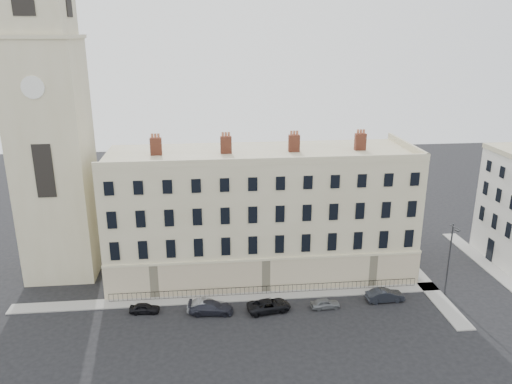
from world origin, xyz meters
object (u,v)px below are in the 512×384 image
(car_b, at_px, (207,306))
(streetlamp, at_px, (450,256))
(car_a, at_px, (145,308))
(car_c, at_px, (211,307))
(car_f, at_px, (385,295))
(car_e, at_px, (325,303))
(car_d, at_px, (269,306))

(car_b, relative_size, streetlamp, 0.48)
(car_a, distance_m, car_b, 6.61)
(car_a, bearing_deg, car_c, -92.43)
(car_c, height_order, streetlamp, streetlamp)
(car_c, xyz_separation_m, streetlamp, (26.50, 1.14, 4.07))
(car_f, xyz_separation_m, streetlamp, (7.30, 0.62, 4.07))
(car_e, relative_size, streetlamp, 0.37)
(car_a, relative_size, car_d, 0.68)
(car_a, height_order, car_e, car_e)
(car_c, bearing_deg, car_a, 88.08)
(car_c, bearing_deg, car_b, 62.14)
(car_f, height_order, streetlamp, streetlamp)
(car_b, height_order, car_f, car_f)
(car_d, bearing_deg, car_f, -96.75)
(car_c, relative_size, streetlamp, 0.55)
(car_a, xyz_separation_m, car_d, (13.18, -1.06, 0.11))
(car_c, relative_size, car_e, 1.48)
(car_a, distance_m, car_d, 13.22)
(streetlamp, bearing_deg, car_e, 172.92)
(car_e, bearing_deg, car_d, 85.59)
(car_c, relative_size, car_f, 1.13)
(car_a, relative_size, car_c, 0.67)
(car_e, height_order, car_f, car_f)
(car_a, relative_size, car_e, 0.99)
(car_b, height_order, car_c, car_c)
(car_a, height_order, car_c, car_c)
(car_d, xyz_separation_m, car_e, (6.12, -0.05, -0.11))
(car_f, bearing_deg, car_c, 89.02)
(car_b, relative_size, car_d, 0.89)
(car_c, bearing_deg, car_e, -86.22)
(car_b, relative_size, car_c, 0.87)
(car_c, distance_m, car_e, 12.27)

